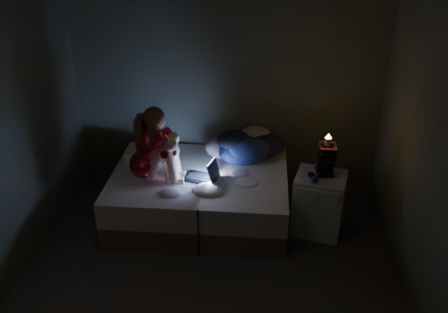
# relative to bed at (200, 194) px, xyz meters

# --- Properties ---
(floor) EXTENTS (3.60, 3.80, 0.02)m
(floor) POSITION_rel_bed_xyz_m (0.23, -1.10, -0.27)
(floor) COLOR #413A37
(floor) RESTS_ON ground
(wall_back) EXTENTS (3.60, 0.02, 2.60)m
(wall_back) POSITION_rel_bed_xyz_m (0.23, 0.81, 1.04)
(wall_back) COLOR #484A42
(wall_back) RESTS_ON ground
(wall_right) EXTENTS (0.02, 3.80, 2.60)m
(wall_right) POSITION_rel_bed_xyz_m (2.04, -1.10, 1.04)
(wall_right) COLOR #484A42
(wall_right) RESTS_ON ground
(bed) EXTENTS (1.91, 1.43, 0.52)m
(bed) POSITION_rel_bed_xyz_m (0.00, 0.00, 0.00)
(bed) COLOR beige
(bed) RESTS_ON ground
(pillow) EXTENTS (0.45, 0.32, 0.13)m
(pillow) POSITION_rel_bed_xyz_m (-0.65, 0.29, 0.33)
(pillow) COLOR silver
(pillow) RESTS_ON bed
(woman) EXTENTS (0.53, 0.36, 0.82)m
(woman) POSITION_rel_bed_xyz_m (-0.56, -0.15, 0.67)
(woman) COLOR #6E0007
(woman) RESTS_ON bed
(laptop) EXTENTS (0.40, 0.32, 0.25)m
(laptop) POSITION_rel_bed_xyz_m (0.03, -0.11, 0.39)
(laptop) COLOR black
(laptop) RESTS_ON bed
(clothes_pile) EXTENTS (0.71, 0.60, 0.39)m
(clothes_pile) POSITION_rel_bed_xyz_m (0.45, 0.37, 0.46)
(clothes_pile) COLOR navy
(clothes_pile) RESTS_ON bed
(nightstand) EXTENTS (0.59, 0.55, 0.67)m
(nightstand) POSITION_rel_bed_xyz_m (1.29, -0.19, 0.07)
(nightstand) COLOR silver
(nightstand) RESTS_ON ground
(book_stack) EXTENTS (0.19, 0.25, 0.33)m
(book_stack) POSITION_rel_bed_xyz_m (1.32, -0.13, 0.57)
(book_stack) COLOR black
(book_stack) RESTS_ON nightstand
(candle) EXTENTS (0.07, 0.07, 0.08)m
(candle) POSITION_rel_bed_xyz_m (1.32, -0.13, 0.78)
(candle) COLOR beige
(candle) RESTS_ON book_stack
(phone) EXTENTS (0.12, 0.16, 0.01)m
(phone) POSITION_rel_bed_xyz_m (1.20, -0.23, 0.41)
(phone) COLOR black
(phone) RESTS_ON nightstand
(blue_orb) EXTENTS (0.08, 0.08, 0.08)m
(blue_orb) POSITION_rel_bed_xyz_m (1.24, -0.35, 0.45)
(blue_orb) COLOR navy
(blue_orb) RESTS_ON nightstand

